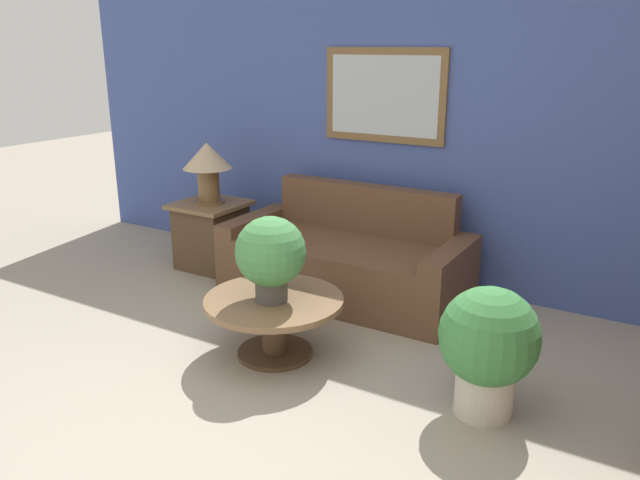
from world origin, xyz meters
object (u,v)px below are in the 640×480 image
at_px(potted_plant_floor, 488,345).
at_px(potted_plant_on_table, 271,254).
at_px(table_lamp, 207,162).
at_px(couch_main, 347,261).
at_px(coffee_table, 274,313).
at_px(side_table, 211,234).

bearing_deg(potted_plant_floor, potted_plant_on_table, -176.89).
bearing_deg(potted_plant_on_table, potted_plant_floor, 3.11).
bearing_deg(table_lamp, potted_plant_on_table, -37.70).
distance_m(couch_main, potted_plant_on_table, 1.28).
height_order(coffee_table, table_lamp, table_lamp).
distance_m(side_table, potted_plant_on_table, 1.93).
bearing_deg(side_table, couch_main, 1.86).
xyz_separation_m(couch_main, potted_plant_on_table, (0.11, -1.20, 0.43)).
distance_m(table_lamp, potted_plant_on_table, 1.90).
distance_m(potted_plant_on_table, potted_plant_floor, 1.41).
height_order(coffee_table, side_table, side_table).
relative_size(couch_main, side_table, 3.22).
bearing_deg(side_table, table_lamp, 90.00).
bearing_deg(potted_plant_floor, coffee_table, -178.50).
bearing_deg(table_lamp, side_table, -90.00).
relative_size(side_table, potted_plant_on_table, 1.10).
height_order(side_table, potted_plant_on_table, potted_plant_on_table).
bearing_deg(coffee_table, side_table, 143.04).
height_order(couch_main, potted_plant_on_table, potted_plant_on_table).
bearing_deg(potted_plant_floor, couch_main, 142.93).
bearing_deg(coffee_table, couch_main, 94.65).
bearing_deg(side_table, potted_plant_floor, -20.57).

